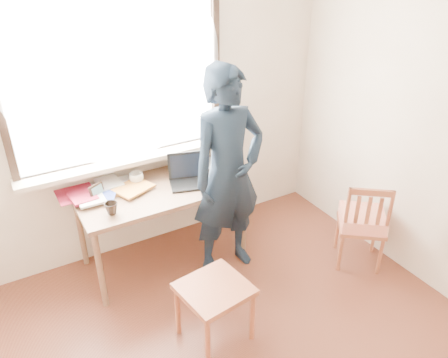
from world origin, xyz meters
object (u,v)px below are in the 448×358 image
person (228,175)px  side_chair (362,221)px  mug_white (136,178)px  work_chair (214,295)px  desk (161,196)px  mug_dark (111,208)px  laptop (190,176)px

person → side_chair: bearing=-32.4°
mug_white → work_chair: mug_white is taller
desk → person: person is taller
desk → mug_dark: size_ratio=13.84×
laptop → side_chair: bearing=-35.3°
work_chair → side_chair: bearing=4.0°
mug_dark → laptop: bearing=12.1°
laptop → work_chair: laptop is taller
work_chair → mug_white: bearing=95.0°
mug_dark → work_chair: (0.43, -0.82, -0.40)m
laptop → person: size_ratio=0.23×
desk → side_chair: 1.75m
person → laptop: bearing=120.8°
mug_white → person: size_ratio=0.07×
desk → laptop: laptop is taller
laptop → mug_white: 0.45m
mug_dark → person: bearing=-8.6°
mug_white → mug_dark: (-0.33, -0.36, -0.00)m
laptop → work_chair: size_ratio=0.81×
side_chair → mug_white: bearing=146.6°
side_chair → person: person is taller
desk → work_chair: size_ratio=2.75×
mug_white → work_chair: 1.25m
desk → mug_white: 0.26m
side_chair → laptop: bearing=144.7°
side_chair → person: size_ratio=0.46×
person → desk: bearing=141.3°
mug_white → work_chair: (0.10, -1.18, -0.40)m
laptop → mug_white: bearing=152.9°
desk → side_chair: bearing=-31.1°
mug_dark → work_chair: 1.01m
side_chair → person: 1.26m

